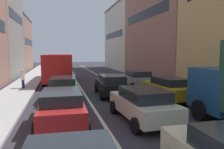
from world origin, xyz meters
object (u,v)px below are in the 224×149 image
at_px(sedan_right_lane_behind_truck, 169,88).
at_px(bus_mid_queue_primary, 59,65).
at_px(wagon_right_lane_far, 137,78).
at_px(wagon_left_lane_second, 62,106).
at_px(sedan_centre_lane_second, 143,104).
at_px(pedestrian_far_sidewalk, 23,78).
at_px(hatchback_centre_lane_third, 111,85).
at_px(sedan_left_lane_third, 63,87).

distance_m(sedan_right_lane_behind_truck, bus_mid_queue_primary, 12.88).
xyz_separation_m(wagon_right_lane_far, bus_mid_queue_primary, (-6.76, 5.50, 0.96)).
xyz_separation_m(wagon_left_lane_second, wagon_right_lane_far, (6.71, 8.60, 0.00)).
bearing_deg(wagon_left_lane_second, wagon_right_lane_far, -36.99).
bearing_deg(sedan_centre_lane_second, pedestrian_far_sidewalk, 30.35).
distance_m(sedan_centre_lane_second, hatchback_centre_lane_third, 6.00).
bearing_deg(wagon_left_lane_second, bus_mid_queue_primary, 1.16).
height_order(sedan_centre_lane_second, sedan_left_lane_third, same).
bearing_deg(wagon_right_lane_far, sedan_left_lane_third, 117.80).
distance_m(sedan_centre_lane_second, sedan_left_lane_third, 6.48).
xyz_separation_m(hatchback_centre_lane_third, sedan_left_lane_third, (-3.41, -0.46, 0.00)).
xyz_separation_m(sedan_centre_lane_second, pedestrian_far_sidewalk, (-6.54, 10.12, 0.15)).
relative_size(sedan_left_lane_third, wagon_right_lane_far, 1.02).
bearing_deg(pedestrian_far_sidewalk, hatchback_centre_lane_third, -21.54).
relative_size(sedan_centre_lane_second, bus_mid_queue_primary, 0.41).
distance_m(wagon_left_lane_second, pedestrian_far_sidewalk, 10.18).
xyz_separation_m(sedan_right_lane_behind_truck, wagon_right_lane_far, (-0.18, 5.32, 0.00)).
height_order(sedan_left_lane_third, pedestrian_far_sidewalk, pedestrian_far_sidewalk).
bearing_deg(bus_mid_queue_primary, wagon_right_lane_far, -127.21).
xyz_separation_m(wagon_left_lane_second, hatchback_centre_lane_third, (3.59, 5.61, 0.00)).
bearing_deg(sedan_left_lane_third, wagon_right_lane_far, -58.34).
bearing_deg(sedan_left_lane_third, wagon_left_lane_second, -178.26).
height_order(wagon_left_lane_second, bus_mid_queue_primary, bus_mid_queue_primary).
distance_m(sedan_centre_lane_second, wagon_right_lane_far, 9.53).
bearing_deg(sedan_right_lane_behind_truck, wagon_right_lane_far, -1.23).
bearing_deg(sedan_centre_lane_second, hatchback_centre_lane_third, -2.91).
relative_size(sedan_centre_lane_second, pedestrian_far_sidewalk, 2.64).
bearing_deg(sedan_right_lane_behind_truck, sedan_left_lane_third, 71.31).
bearing_deg(hatchback_centre_lane_third, bus_mid_queue_primary, 25.83).
bearing_deg(bus_mid_queue_primary, sedan_left_lane_third, -176.59).
xyz_separation_m(sedan_right_lane_behind_truck, bus_mid_queue_primary, (-6.94, 10.81, 0.96)).
xyz_separation_m(wagon_left_lane_second, sedan_right_lane_behind_truck, (6.89, 3.29, 0.00)).
bearing_deg(wagon_right_lane_far, bus_mid_queue_primary, 50.80).
distance_m(sedan_right_lane_behind_truck, pedestrian_far_sidewalk, 11.79).
distance_m(sedan_centre_lane_second, pedestrian_far_sidewalk, 12.05).
distance_m(sedan_left_lane_third, bus_mid_queue_primary, 9.00).
bearing_deg(pedestrian_far_sidewalk, bus_mid_queue_primary, 66.59).
distance_m(sedan_right_lane_behind_truck, wagon_right_lane_far, 5.32).
bearing_deg(wagon_right_lane_far, hatchback_centre_lane_third, 133.77).
bearing_deg(hatchback_centre_lane_third, wagon_right_lane_far, -43.57).
height_order(sedan_left_lane_third, sedan_right_lane_behind_truck, same).
bearing_deg(wagon_left_lane_second, hatchback_centre_lane_third, -31.69).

